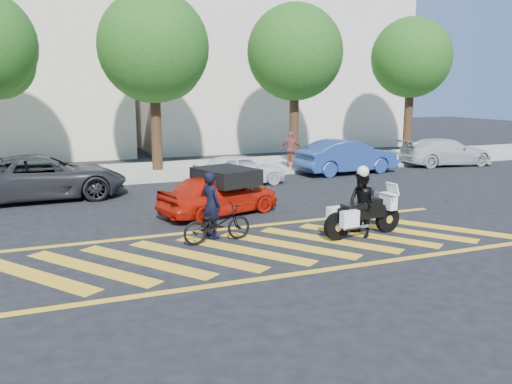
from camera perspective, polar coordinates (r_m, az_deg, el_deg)
name	(u,v)px	position (r m, az deg, el deg)	size (l,w,h in m)	color
ground	(267,247)	(12.49, 1.18, -5.82)	(90.00, 90.00, 0.00)	black
sidewalk	(158,171)	(23.73, -10.31, 2.18)	(60.00, 5.00, 0.15)	#9E998E
crosswalk	(266,247)	(12.48, 1.02, -5.82)	(12.33, 4.00, 0.01)	gold
building_right	(268,57)	(34.86, 1.23, 14.01)	(16.00, 8.00, 11.00)	beige
tree_center	(156,51)	(23.61, -10.45, 14.36)	(4.60, 4.60, 7.56)	black
tree_right	(297,56)	(25.74, 4.31, 14.09)	(4.40, 4.40, 7.41)	black
tree_far_right	(412,61)	(29.19, 16.14, 13.11)	(4.00, 4.00, 7.10)	black
officer_bike	(211,205)	(13.10, -4.74, -1.38)	(0.60, 0.39, 1.64)	black
bicycle	(217,224)	(12.81, -4.12, -3.34)	(0.59, 1.70, 0.89)	black
police_motorcycle	(362,215)	(13.52, 11.10, -2.34)	(2.27, 0.78, 1.00)	black
officer_moto	(362,204)	(13.46, 11.08, -1.25)	(0.79, 0.61, 1.62)	black
red_convertible	(219,194)	(15.53, -3.91, -0.21)	(1.44, 3.58, 1.22)	#B81608
parked_mid_left	(43,177)	(19.01, -21.50, 1.47)	(2.44, 5.28, 1.47)	#232326
parked_mid_right	(240,170)	(20.25, -1.74, 2.37)	(1.41, 3.50, 1.19)	silver
parked_right	(347,157)	(23.44, 9.55, 3.70)	(1.53, 4.39, 1.45)	navy
parked_far_right	(446,152)	(27.09, 19.34, 4.00)	(1.78, 4.38, 1.27)	#AFB3B7
pedestrian_right	(291,149)	(24.03, 3.70, 4.53)	(0.93, 0.39, 1.59)	#914642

